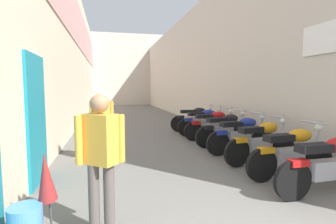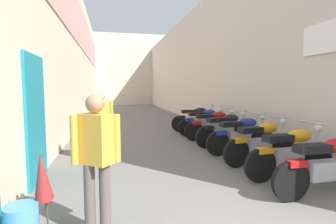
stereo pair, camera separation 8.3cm
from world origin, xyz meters
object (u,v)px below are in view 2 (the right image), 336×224
Objects in this scene: motorcycle_nearest at (328,165)px; motorcycle_eighth at (196,118)px; motorcycle_fifth at (226,129)px; motorcycle_sixth at (213,124)px; motorcycle_second at (291,152)px; motorcycle_third at (261,141)px; motorcycle_fourth at (241,134)px; pedestrian_by_doorway at (96,155)px; umbrella_leaning at (42,177)px; pedestrian_mid_alley at (101,120)px; motorcycle_seventh at (204,121)px.

motorcycle_eighth is at bearing 90.00° from motorcycle_nearest.
motorcycle_sixth is (0.00, 0.87, 0.00)m from motorcycle_fifth.
motorcycle_nearest is 1.00× the size of motorcycle_second.
motorcycle_third is at bearing -90.00° from motorcycle_eighth.
motorcycle_sixth is at bearing 90.00° from motorcycle_fourth.
motorcycle_third is at bearing 90.01° from motorcycle_second.
umbrella_leaning is (-0.57, 0.11, -0.24)m from pedestrian_by_doorway.
pedestrian_mid_alley is 1.63× the size of umbrella_leaning.
motorcycle_sixth is 1.18× the size of pedestrian_mid_alley.
motorcycle_fifth is at bearing 43.82° from umbrella_leaning.
pedestrian_mid_alley reaches higher than motorcycle_nearest.
motorcycle_third is at bearing -90.00° from motorcycle_sixth.
motorcycle_fourth is at bearing -90.00° from motorcycle_sixth.
motorcycle_nearest is at bearing -90.00° from motorcycle_third.
motorcycle_fourth is 3.47m from motorcycle_eighth.
motorcycle_fifth is 0.99× the size of motorcycle_seventh.
motorcycle_eighth is at bearing 44.98° from pedestrian_mid_alley.
motorcycle_second is 1.01× the size of motorcycle_fifth.
motorcycle_third is 0.86m from motorcycle_fourth.
motorcycle_sixth is 1.18× the size of pedestrian_by_doorway.
pedestrian_by_doorway is at bearing -125.10° from motorcycle_sixth.
motorcycle_eighth is (-0.00, 6.09, 0.00)m from motorcycle_nearest.
motorcycle_fourth is 1.01× the size of motorcycle_fifth.
pedestrian_by_doorway is 0.63m from umbrella_leaning.
motorcycle_second and motorcycle_third have the same top height.
motorcycle_third is at bearing 90.00° from motorcycle_nearest.
pedestrian_by_doorway is 3.06m from pedestrian_mid_alley.
motorcycle_fourth is at bearing -90.00° from motorcycle_eighth.
motorcycle_fourth is 1.00× the size of motorcycle_seventh.
motorcycle_fourth is 1.00× the size of motorcycle_sixth.
umbrella_leaning is (-3.88, -4.59, 0.18)m from motorcycle_sixth.
motorcycle_fourth is at bearing 41.61° from pedestrian_by_doorway.
motorcycle_nearest and motorcycle_sixth have the same top height.
motorcycle_sixth is 1.00× the size of motorcycle_eighth.
motorcycle_nearest is at bearing -90.00° from motorcycle_fifth.
motorcycle_fourth is (0.00, 0.86, 0.00)m from motorcycle_third.
motorcycle_fourth and motorcycle_eighth have the same top height.
motorcycle_nearest is 4.35m from pedestrian_mid_alley.
pedestrian_mid_alley is at bearing 177.73° from motorcycle_fourth.
motorcycle_third is (-0.00, 0.94, 0.00)m from motorcycle_second.
motorcycle_fourth and motorcycle_sixth have the same top height.
motorcycle_nearest is 3.51m from motorcycle_fifth.
motorcycle_fifth is 0.99× the size of motorcycle_sixth.
motorcycle_second is 4.38m from motorcycle_seventh.
motorcycle_third is at bearing 32.09° from pedestrian_by_doorway.
motorcycle_eighth is 4.74m from pedestrian_mid_alley.
pedestrian_by_doorway reaches higher than umbrella_leaning.
motorcycle_sixth is at bearing -90.00° from motorcycle_seventh.
motorcycle_nearest and motorcycle_fourth have the same top height.
motorcycle_eighth is (0.00, 2.58, 0.00)m from motorcycle_fifth.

